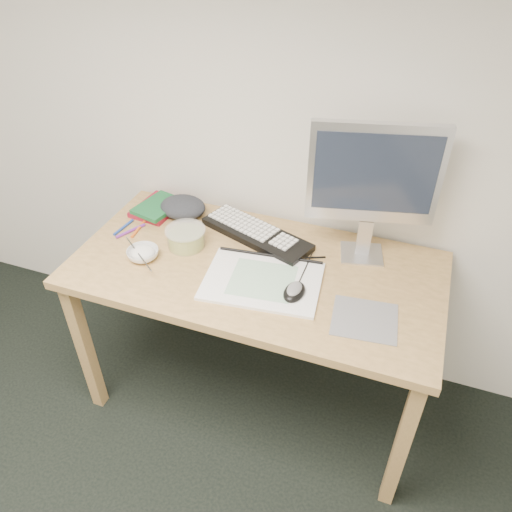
{
  "coord_description": "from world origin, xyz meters",
  "views": [
    {
      "loc": [
        0.8,
        0.05,
        1.94
      ],
      "look_at": [
        0.31,
        1.39,
        0.83
      ],
      "focal_mm": 35.0,
      "sensor_mm": 36.0,
      "label": 1
    }
  ],
  "objects": [
    {
      "name": "marker_blue",
      "position": [
        -0.31,
        1.48,
        0.76
      ],
      "size": [
        0.03,
        0.12,
        0.01
      ],
      "primitive_type": "cylinder",
      "rotation": [
        0.0,
        1.57,
        1.45
      ],
      "color": "#1C3E9B",
      "rests_on": "desk"
    },
    {
      "name": "fruit_tub",
      "position": [
        -0.01,
        1.46,
        0.79
      ],
      "size": [
        0.19,
        0.19,
        0.08
      ],
      "primitive_type": "cylinder",
      "rotation": [
        0.0,
        0.0,
        0.24
      ],
      "color": "#DBDC4D",
      "rests_on": "desk"
    },
    {
      "name": "chopsticks",
      "position": [
        -0.13,
        1.3,
        0.79
      ],
      "size": [
        0.2,
        0.16,
        0.02
      ],
      "primitive_type": "cylinder",
      "rotation": [
        0.0,
        1.57,
        -0.65
      ],
      "color": "silver",
      "rests_on": "rice_bowl"
    },
    {
      "name": "sketchpad",
      "position": [
        0.35,
        1.35,
        0.76
      ],
      "size": [
        0.45,
        0.35,
        0.01
      ],
      "primitive_type": "cube",
      "rotation": [
        0.0,
        0.0,
        0.11
      ],
      "color": "silver",
      "rests_on": "desk"
    },
    {
      "name": "pencil_tan",
      "position": [
        0.32,
        1.45,
        0.75
      ],
      "size": [
        0.15,
        0.09,
        0.01
      ],
      "primitive_type": "cylinder",
      "rotation": [
        0.0,
        1.57,
        -0.51
      ],
      "color": "tan",
      "rests_on": "desk"
    },
    {
      "name": "marker_purple",
      "position": [
        -0.27,
        1.47,
        0.76
      ],
      "size": [
        0.07,
        0.13,
        0.01
      ],
      "primitive_type": "cylinder",
      "rotation": [
        0.0,
        1.57,
        1.11
      ],
      "color": "#6E2998",
      "rests_on": "desk"
    },
    {
      "name": "rice_bowl",
      "position": [
        -0.13,
        1.33,
        0.77
      ],
      "size": [
        0.12,
        0.12,
        0.04
      ],
      "primitive_type": "imported",
      "rotation": [
        0.0,
        0.0,
        -0.0
      ],
      "color": "white",
      "rests_on": "desk"
    },
    {
      "name": "marker_orange",
      "position": [
        -0.25,
        1.49,
        0.76
      ],
      "size": [
        0.02,
        0.13,
        0.01
      ],
      "primitive_type": "cylinder",
      "rotation": [
        0.0,
        1.57,
        1.64
      ],
      "color": "orange",
      "rests_on": "desk"
    },
    {
      "name": "cloth_lump",
      "position": [
        -0.13,
        1.67,
        0.78
      ],
      "size": [
        0.2,
        0.18,
        0.07
      ],
      "primitive_type": "ellipsoid",
      "rotation": [
        0.0,
        0.0,
        -0.29
      ],
      "color": "#222429",
      "rests_on": "desk"
    },
    {
      "name": "pencil_pink",
      "position": [
        0.31,
        1.47,
        0.75
      ],
      "size": [
        0.2,
        0.03,
        0.01
      ],
      "primitive_type": "cylinder",
      "rotation": [
        0.0,
        1.57,
        -0.09
      ],
      "color": "pink",
      "rests_on": "desk"
    },
    {
      "name": "pencil_black",
      "position": [
        0.44,
        1.53,
        0.75
      ],
      "size": [
        0.18,
        0.08,
        0.01
      ],
      "primitive_type": "cylinder",
      "rotation": [
        0.0,
        1.57,
        0.42
      ],
      "color": "black",
      "rests_on": "desk"
    },
    {
      "name": "monitor",
      "position": [
        0.66,
        1.64,
        1.09
      ],
      "size": [
        0.46,
        0.18,
        0.54
      ],
      "rotation": [
        0.0,
        0.0,
        0.23
      ],
      "color": "silver",
      "rests_on": "desk"
    },
    {
      "name": "book_green",
      "position": [
        -0.23,
        1.64,
        0.78
      ],
      "size": [
        0.19,
        0.23,
        0.02
      ],
      "primitive_type": "cube",
      "rotation": [
        0.0,
        0.0,
        -0.23
      ],
      "color": "#175D2F",
      "rests_on": "book_red"
    },
    {
      "name": "mouse",
      "position": [
        0.48,
        1.32,
        0.78
      ],
      "size": [
        0.08,
        0.12,
        0.04
      ],
      "primitive_type": "ellipsoid",
      "rotation": [
        0.0,
        0.0,
        -0.08
      ],
      "color": "black",
      "rests_on": "sketchpad"
    },
    {
      "name": "book_red",
      "position": [
        -0.25,
        1.66,
        0.76
      ],
      "size": [
        0.18,
        0.23,
        0.02
      ],
      "primitive_type": "cube",
      "rotation": [
        0.0,
        0.0,
        -0.1
      ],
      "color": "maroon",
      "rests_on": "desk"
    },
    {
      "name": "mousepad",
      "position": [
        0.74,
        1.29,
        0.75
      ],
      "size": [
        0.24,
        0.22,
        0.0
      ],
      "primitive_type": "cube",
      "rotation": [
        0.0,
        0.0,
        0.11
      ],
      "color": "gray",
      "rests_on": "desk"
    },
    {
      "name": "desk",
      "position": [
        0.3,
        1.43,
        0.67
      ],
      "size": [
        1.4,
        0.7,
        0.75
      ],
      "color": "tan",
      "rests_on": "ground"
    },
    {
      "name": "keyboard",
      "position": [
        0.23,
        1.61,
        0.76
      ],
      "size": [
        0.5,
        0.3,
        0.03
      ],
      "primitive_type": "cube",
      "rotation": [
        0.0,
        0.0,
        -0.34
      ],
      "color": "black",
      "rests_on": "desk"
    }
  ]
}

